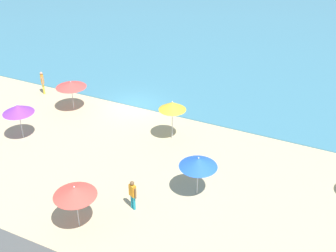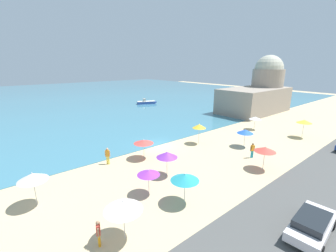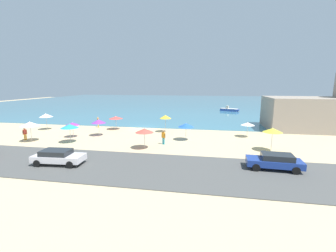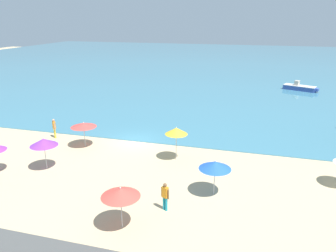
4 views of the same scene
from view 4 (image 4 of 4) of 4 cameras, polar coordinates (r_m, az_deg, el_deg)
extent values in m
plane|color=#C8B085|center=(29.81, -5.80, -2.68)|extent=(160.00, 160.00, 0.00)
cube|color=teal|center=(82.19, 8.33, 10.86)|extent=(150.00, 110.00, 0.05)
cylinder|color=#B2B2B7|center=(25.58, 1.43, -3.62)|extent=(0.05, 0.05, 2.19)
cone|color=yellow|center=(25.12, 1.46, -0.86)|extent=(1.75, 1.75, 0.52)
sphere|color=silver|center=(25.03, 1.46, -0.24)|extent=(0.08, 0.08, 0.08)
cylinder|color=#B2B2B7|center=(17.97, -8.10, -14.58)|extent=(0.05, 0.05, 1.95)
cone|color=#EF4B3F|center=(17.37, -8.27, -11.37)|extent=(2.07, 2.07, 0.46)
sphere|color=silver|center=(17.24, -8.31, -10.62)|extent=(0.08, 0.08, 0.08)
cylinder|color=#B2B2B7|center=(21.04, 8.05, -9.50)|extent=(0.05, 0.05, 1.83)
cone|color=blue|center=(20.54, 8.19, -6.76)|extent=(2.03, 2.03, 0.49)
sphere|color=silver|center=(20.43, 8.23, -6.06)|extent=(0.08, 0.08, 0.08)
cylinder|color=#B2B2B7|center=(29.13, -14.33, -1.77)|extent=(0.05, 0.05, 1.84)
cone|color=#E84841|center=(28.79, -14.50, 0.20)|extent=(2.20, 2.20, 0.37)
sphere|color=silver|center=(28.72, -14.53, 0.61)|extent=(0.08, 0.08, 0.08)
cylinder|color=#B2B2B7|center=(25.77, -20.54, -5.05)|extent=(0.05, 0.05, 1.90)
cone|color=purple|center=(25.35, -20.84, -2.63)|extent=(1.99, 1.99, 0.53)
sphere|color=silver|center=(25.25, -20.91, -2.00)|extent=(0.08, 0.08, 0.08)
cylinder|color=yellow|center=(32.24, -19.12, -1.15)|extent=(0.14, 0.14, 0.89)
cylinder|color=yellow|center=(32.07, -19.05, -1.25)|extent=(0.14, 0.14, 0.89)
cube|color=orange|center=(31.91, -19.24, 0.14)|extent=(0.41, 0.41, 0.70)
sphere|color=tan|center=(31.77, -19.33, 0.97)|extent=(0.22, 0.22, 0.22)
cylinder|color=tan|center=(32.15, -19.32, 0.18)|extent=(0.09, 0.09, 0.63)
cylinder|color=tan|center=(31.70, -19.13, -0.06)|extent=(0.09, 0.09, 0.63)
cylinder|color=teal|center=(19.49, -0.30, -13.44)|extent=(0.14, 0.14, 0.84)
cylinder|color=teal|center=(19.59, -0.72, -13.27)|extent=(0.14, 0.14, 0.84)
cube|color=orange|center=(19.15, -0.51, -11.45)|extent=(0.42, 0.35, 0.66)
sphere|color=brown|center=(18.93, -0.52, -10.24)|extent=(0.22, 0.22, 0.22)
cylinder|color=brown|center=(19.04, 0.05, -11.81)|extent=(0.09, 0.09, 0.60)
cylinder|color=brown|center=(19.31, -1.07, -11.35)|extent=(0.09, 0.09, 0.60)
cube|color=#3752A0|center=(54.04, 21.92, 6.14)|extent=(4.82, 3.14, 0.65)
cube|color=#3752A0|center=(53.39, 24.49, 5.75)|extent=(0.72, 0.92, 0.39)
cube|color=silver|center=(53.97, 21.97, 6.52)|extent=(4.85, 3.22, 0.08)
cube|color=#B2AD9E|center=(54.03, 21.54, 6.96)|extent=(0.89, 1.04, 0.78)
camera|label=1|loc=(5.92, 98.37, 39.55)|focal=45.00mm
camera|label=2|loc=(27.15, -66.85, 6.32)|focal=24.00mm
camera|label=3|loc=(10.86, -166.49, -36.67)|focal=24.00mm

